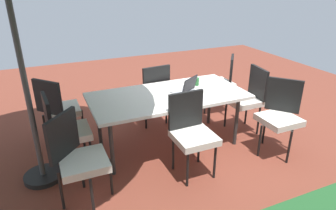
# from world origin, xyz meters

# --- Properties ---
(ground_plane) EXTENTS (10.00, 10.00, 0.02)m
(ground_plane) POSITION_xyz_m (0.00, 0.00, -0.01)
(ground_plane) COLOR brown
(dining_table) EXTENTS (2.04, 1.01, 0.76)m
(dining_table) POSITION_xyz_m (0.00, 0.00, 0.71)
(dining_table) COLOR white
(dining_table) RESTS_ON ground_plane
(chair_southeast) EXTENTS (0.59, 0.59, 0.98)m
(chair_southeast) POSITION_xyz_m (1.34, -0.65, 0.55)
(chair_southeast) COLOR silver
(chair_southeast) RESTS_ON ground_plane
(chair_northeast) EXTENTS (0.59, 0.59, 0.98)m
(chair_northeast) POSITION_xyz_m (1.28, 0.68, 0.55)
(chair_northeast) COLOR silver
(chair_northeast) RESTS_ON ground_plane
(chair_south) EXTENTS (0.47, 0.48, 0.98)m
(chair_south) POSITION_xyz_m (-0.05, -0.72, 0.55)
(chair_south) COLOR silver
(chair_south) RESTS_ON ground_plane
(chair_southwest) EXTENTS (0.58, 0.58, 0.98)m
(chair_southwest) POSITION_xyz_m (-1.30, -0.70, 0.55)
(chair_southwest) COLOR silver
(chair_southwest) RESTS_ON ground_plane
(chair_north) EXTENTS (0.46, 0.47, 0.98)m
(chair_north) POSITION_xyz_m (-0.01, 0.66, 0.55)
(chair_north) COLOR silver
(chair_north) RESTS_ON ground_plane
(chair_east) EXTENTS (0.48, 0.47, 0.98)m
(chair_east) POSITION_xyz_m (1.34, 0.03, 0.55)
(chair_east) COLOR silver
(chair_east) RESTS_ON ground_plane
(chair_west) EXTENTS (0.49, 0.48, 0.98)m
(chair_west) POSITION_xyz_m (-1.26, 0.06, 0.55)
(chair_west) COLOR silver
(chair_west) RESTS_ON ground_plane
(chair_northwest) EXTENTS (0.59, 0.58, 0.98)m
(chair_northwest) POSITION_xyz_m (-1.28, 0.72, 0.55)
(chair_northwest) COLOR silver
(chair_northwest) RESTS_ON ground_plane
(laptop) EXTENTS (0.40, 0.38, 0.21)m
(laptop) POSITION_xyz_m (-0.25, -0.00, 0.81)
(laptop) COLOR #B7B7BC
(laptop) RESTS_ON dining_table
(cup) EXTENTS (0.07, 0.07, 0.11)m
(cup) POSITION_xyz_m (-0.51, -0.16, 0.82)
(cup) COLOR #286B33
(cup) RESTS_ON dining_table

